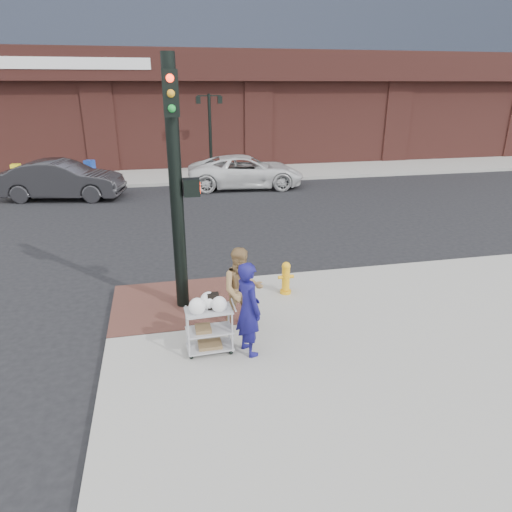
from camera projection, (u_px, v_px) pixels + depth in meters
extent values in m
plane|color=black|center=(211.00, 327.00, 9.24)|extent=(220.00, 220.00, 0.00)
cube|color=#999691|center=(306.00, 138.00, 40.94)|extent=(65.00, 36.00, 0.15)
cube|color=#522B26|center=(178.00, 303.00, 9.89)|extent=(2.80, 2.40, 0.01)
cylinder|color=black|center=(210.00, 135.00, 23.50)|extent=(0.16, 0.16, 4.00)
cube|color=black|center=(209.00, 96.00, 22.82)|extent=(1.20, 0.06, 0.06)
cube|color=black|center=(198.00, 100.00, 22.79)|extent=(0.22, 0.22, 0.35)
cube|color=black|center=(220.00, 100.00, 23.01)|extent=(0.22, 0.22, 0.35)
cylinder|color=black|center=(176.00, 190.00, 8.93)|extent=(0.26, 0.26, 5.00)
cube|color=black|center=(191.00, 187.00, 8.97)|extent=(0.32, 0.28, 0.34)
cube|color=#FF260C|center=(199.00, 187.00, 9.01)|extent=(0.02, 0.18, 0.22)
cube|color=black|center=(171.00, 93.00, 8.04)|extent=(0.28, 0.18, 0.80)
imported|color=#141158|center=(248.00, 309.00, 7.80)|extent=(0.58, 0.72, 1.70)
imported|color=olive|center=(242.00, 290.00, 8.58)|extent=(0.84, 0.67, 1.65)
imported|color=#232325|center=(62.00, 180.00, 19.20)|extent=(5.21, 2.63, 1.64)
imported|color=silver|center=(246.00, 172.00, 21.40)|extent=(5.60, 2.99, 1.50)
cube|color=#A0A0A5|center=(209.00, 311.00, 7.82)|extent=(0.82, 0.48, 0.03)
cube|color=#A0A0A5|center=(209.00, 330.00, 7.96)|extent=(0.82, 0.48, 0.03)
cube|color=#A0A0A5|center=(210.00, 347.00, 8.07)|extent=(0.82, 0.48, 0.03)
cube|color=black|center=(213.00, 302.00, 7.83)|extent=(0.20, 0.12, 0.29)
cube|color=brown|center=(203.00, 329.00, 7.92)|extent=(0.27, 0.30, 0.07)
cube|color=brown|center=(210.00, 344.00, 8.06)|extent=(0.41, 0.32, 0.06)
cylinder|color=#F0A814|center=(286.00, 292.00, 10.36)|extent=(0.25, 0.25, 0.07)
cylinder|color=#F0A814|center=(286.00, 279.00, 10.25)|extent=(0.18, 0.18, 0.55)
sphere|color=#F0A814|center=(286.00, 266.00, 10.14)|extent=(0.20, 0.20, 0.20)
cylinder|color=#F0A814|center=(286.00, 277.00, 10.23)|extent=(0.36, 0.08, 0.08)
cube|color=yellow|center=(17.00, 174.00, 21.57)|extent=(0.41, 0.38, 0.92)
cube|color=#183BA0|center=(90.00, 170.00, 22.24)|extent=(0.54, 0.52, 0.99)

